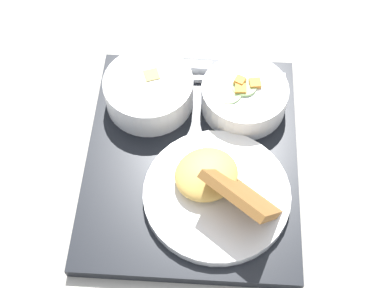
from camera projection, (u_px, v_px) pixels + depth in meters
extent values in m
plane|color=#ADA89E|center=(192.00, 161.00, 0.82)|extent=(4.00, 4.00, 0.00)
cube|color=black|center=(192.00, 158.00, 0.81)|extent=(0.39, 0.33, 0.02)
cylinder|color=white|center=(244.00, 97.00, 0.83)|extent=(0.13, 0.13, 0.05)
torus|color=white|center=(245.00, 89.00, 0.81)|extent=(0.13, 0.13, 0.01)
cylinder|color=#9EC67A|center=(228.00, 94.00, 0.81)|extent=(0.06, 0.06, 0.01)
cylinder|color=#9EC67A|center=(244.00, 87.00, 0.81)|extent=(0.05, 0.05, 0.01)
cylinder|color=#9EC67A|center=(245.00, 80.00, 0.82)|extent=(0.06, 0.06, 0.01)
cube|color=orange|center=(240.00, 82.00, 0.81)|extent=(0.02, 0.02, 0.01)
cube|color=orange|center=(240.00, 90.00, 0.81)|extent=(0.02, 0.02, 0.01)
cube|color=orange|center=(255.00, 84.00, 0.81)|extent=(0.02, 0.02, 0.01)
cylinder|color=white|center=(149.00, 91.00, 0.83)|extent=(0.14, 0.14, 0.05)
torus|color=white|center=(148.00, 82.00, 0.81)|extent=(0.14, 0.14, 0.01)
cylinder|color=#B29342|center=(149.00, 89.00, 0.83)|extent=(0.12, 0.12, 0.03)
cube|color=#D1B75B|center=(152.00, 78.00, 0.82)|extent=(0.03, 0.03, 0.02)
cylinder|color=white|center=(217.00, 194.00, 0.76)|extent=(0.21, 0.21, 0.02)
ellipsoid|color=#EAB756|center=(206.00, 174.00, 0.75)|extent=(0.12, 0.12, 0.03)
cube|color=#93602D|center=(243.00, 194.00, 0.72)|extent=(0.12, 0.12, 0.09)
cube|color=silver|center=(248.00, 74.00, 0.88)|extent=(0.01, 0.12, 0.00)
cube|color=silver|center=(191.00, 67.00, 0.88)|extent=(0.02, 0.07, 0.02)
ellipsoid|color=silver|center=(228.00, 79.00, 0.87)|extent=(0.03, 0.05, 0.01)
cube|color=silver|center=(181.00, 79.00, 0.87)|extent=(0.02, 0.11, 0.01)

